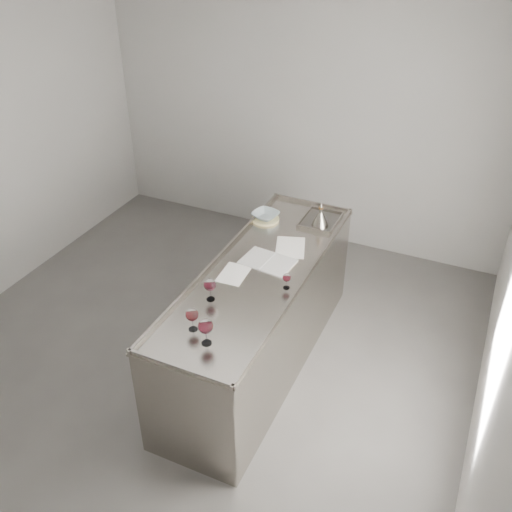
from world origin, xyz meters
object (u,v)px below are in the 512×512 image
at_px(wine_glass_left, 192,315).
at_px(wine_funnel, 320,219).
at_px(ceramic_bowl, 266,215).
at_px(wine_glass_small, 287,278).
at_px(notebook, 268,262).
at_px(wine_glass_middle, 210,285).
at_px(counter, 259,317).
at_px(wine_glass_right, 206,327).

height_order(wine_glass_left, wine_funnel, wine_funnel).
bearing_deg(ceramic_bowl, wine_glass_small, -57.57).
xyz_separation_m(wine_glass_left, notebook, (0.13, 0.95, -0.12)).
bearing_deg(wine_glass_middle, wine_funnel, 74.64).
bearing_deg(wine_glass_middle, counter, 70.89).
bearing_deg(wine_glass_left, notebook, 82.17).
xyz_separation_m(wine_glass_middle, notebook, (0.18, 0.61, -0.12)).
xyz_separation_m(counter, ceramic_bowl, (-0.28, 0.74, 0.52)).
bearing_deg(notebook, wine_glass_left, -92.02).
bearing_deg(ceramic_bowl, notebook, -64.75).
bearing_deg(wine_glass_small, wine_funnel, 94.57).
relative_size(counter, wine_glass_middle, 13.78).
height_order(counter, wine_glass_right, wine_glass_right).
height_order(wine_glass_right, notebook, wine_glass_right).
bearing_deg(wine_glass_middle, notebook, 73.51).
xyz_separation_m(counter, notebook, (0.01, 0.13, 0.47)).
height_order(ceramic_bowl, wine_funnel, wine_funnel).
relative_size(counter, wine_glass_small, 19.32).
bearing_deg(wine_glass_right, ceramic_bowl, 100.58).
relative_size(wine_glass_left, wine_glass_small, 1.37).
bearing_deg(wine_funnel, wine_glass_small, -85.43).
bearing_deg(ceramic_bowl, wine_glass_right, -79.42).
bearing_deg(counter, wine_glass_middle, -109.11).
relative_size(ceramic_bowl, wine_funnel, 0.98).
height_order(wine_glass_middle, wine_glass_right, wine_glass_right).
distance_m(wine_glass_middle, wine_glass_small, 0.57).
relative_size(notebook, wine_funnel, 1.87).
distance_m(counter, wine_glass_right, 1.09).
relative_size(wine_glass_right, wine_funnel, 0.84).
height_order(wine_glass_left, wine_glass_middle, wine_glass_middle).
bearing_deg(notebook, wine_funnel, 81.43).
height_order(counter, ceramic_bowl, ceramic_bowl).
distance_m(wine_glass_middle, notebook, 0.65).
relative_size(wine_glass_left, ceramic_bowl, 0.76).
distance_m(counter, wine_glass_left, 1.02).
height_order(wine_glass_middle, wine_glass_small, wine_glass_middle).
xyz_separation_m(counter, wine_glass_small, (0.27, -0.13, 0.56)).
height_order(counter, wine_glass_middle, wine_glass_middle).
xyz_separation_m(wine_glass_left, wine_glass_middle, (-0.05, 0.34, 0.00)).
distance_m(counter, notebook, 0.49).
distance_m(wine_glass_small, ceramic_bowl, 1.03).
distance_m(wine_glass_right, wine_funnel, 1.76).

